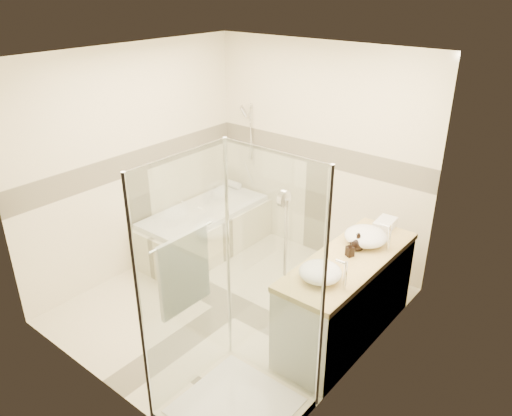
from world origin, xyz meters
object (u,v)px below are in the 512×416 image
Objects in this scene: bathtub at (205,228)px; vanity at (346,298)px; amenity_bottle_b at (358,242)px; vessel_sink_near at (366,236)px; vessel_sink_far at (320,272)px; amenity_bottle_a at (350,249)px; shower_enclosure at (230,351)px.

vanity reaches higher than bathtub.
bathtub is at bearing 175.07° from amenity_bottle_b.
vessel_sink_far is (0.00, -0.77, -0.01)m from vessel_sink_near.
amenity_bottle_b is at bearing 90.00° from amenity_bottle_a.
vessel_sink_far is at bearing -92.49° from vanity.
vessel_sink_near is at bearing 80.23° from shower_enclosure.
bathtub is at bearing 171.35° from amenity_bottle_a.
amenity_bottle_a is (0.00, -0.29, -0.01)m from vessel_sink_near.
vessel_sink_far is (-0.02, -0.46, 0.49)m from vanity.
vessel_sink_far is 0.63m from amenity_bottle_b.
amenity_bottle_a is 0.14m from amenity_bottle_b.
vessel_sink_near is at bearing 90.00° from vessel_sink_far.
amenity_bottle_b is at bearing 96.85° from vanity.
vessel_sink_near reaches higher than amenity_bottle_a.
bathtub is 2.47m from shower_enclosure.
vessel_sink_near reaches higher than vanity.
vanity is 4.60× the size of vessel_sink_far.
shower_enclosure reaches higher than amenity_bottle_a.
vanity is 0.49m from amenity_bottle_a.
vanity is at bearing 77.03° from shower_enclosure.
shower_enclosure is at bearing -99.77° from vessel_sink_near.
bathtub is 2.18m from vanity.
vanity is 0.68m from vessel_sink_far.
bathtub is at bearing 179.00° from vessel_sink_near.
vessel_sink_near is 0.77m from vessel_sink_far.
vessel_sink_far is 2.12× the size of amenity_bottle_b.
amenity_bottle_a is at bearing -90.00° from amenity_bottle_b.
shower_enclosure reaches higher than vanity.
amenity_bottle_b is at bearing 90.00° from vessel_sink_far.
bathtub is 0.83× the size of shower_enclosure.
amenity_bottle_a is at bearing -8.65° from bathtub.
vessel_sink_far is at bearing 71.41° from shower_enclosure.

